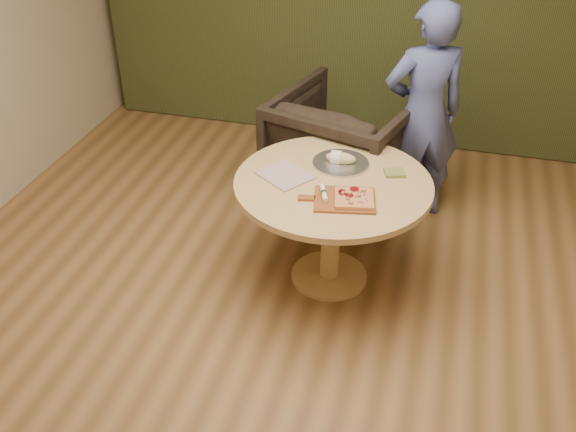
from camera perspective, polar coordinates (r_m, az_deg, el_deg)
The scene contains 11 objects.
room_shell at distance 2.97m, azimuth -1.30°, elevation 7.11°, with size 5.04×6.04×2.84m.
pedestal_table at distance 3.97m, azimuth 3.97°, elevation 1.39°, with size 1.21×1.21×0.75m.
pizza_paddle at distance 3.70m, azimuth 4.90°, elevation 1.47°, with size 0.47×0.34×0.01m.
flatbread_pizza at distance 3.69m, azimuth 5.89°, elevation 1.59°, with size 0.26×0.26×0.04m.
cutlery_roll at distance 3.72m, azimuth 3.20°, elevation 2.08°, with size 0.09×0.19×0.03m.
newspaper at distance 3.93m, azimuth -0.29°, elevation 3.64°, with size 0.30×0.25×0.01m, color silver.
serving_tray at distance 4.07m, azimuth 4.70°, elevation 4.71°, with size 0.36×0.36×0.02m.
bread_roll at distance 4.06m, azimuth 4.60°, elevation 5.18°, with size 0.19×0.09×0.09m.
green_packet at distance 4.00m, azimuth 9.44°, elevation 3.80°, with size 0.12×0.10×0.02m, color #5D6C30.
armchair at distance 4.88m, azimuth 5.09°, elevation 6.41°, with size 0.96×0.89×0.98m, color black.
person_standing at distance 4.67m, azimuth 11.92°, elevation 8.87°, with size 0.59×0.39×1.63m, color #4C5993.
Camera 1 is at (0.75, -2.54, 2.74)m, focal length 40.00 mm.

